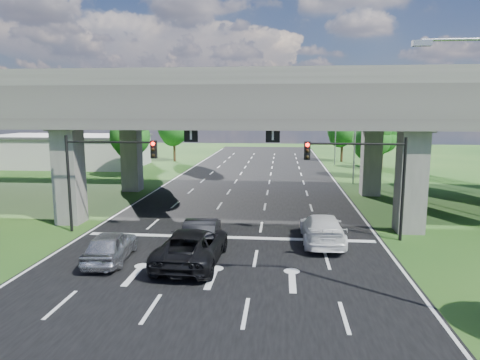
% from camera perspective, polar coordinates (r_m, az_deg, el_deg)
% --- Properties ---
extents(ground, '(160.00, 160.00, 0.00)m').
position_cam_1_polar(ground, '(22.32, -2.62, -10.31)').
color(ground, '#1A4416').
rests_on(ground, ground).
extents(road, '(18.00, 120.00, 0.03)m').
position_cam_1_polar(road, '(31.85, -0.06, -4.33)').
color(road, black).
rests_on(road, ground).
extents(overpass, '(80.00, 15.00, 10.00)m').
position_cam_1_polar(overpass, '(32.97, 0.29, 9.98)').
color(overpass, '#312F2D').
rests_on(overpass, ground).
extents(warehouse, '(20.00, 10.00, 4.00)m').
position_cam_1_polar(warehouse, '(63.16, -21.87, 3.53)').
color(warehouse, '#9E9E99').
rests_on(warehouse, ground).
extents(signal_right, '(5.76, 0.54, 6.00)m').
position_cam_1_polar(signal_right, '(25.44, 16.37, 1.44)').
color(signal_right, black).
rests_on(signal_right, ground).
extents(signal_left, '(5.76, 0.54, 6.00)m').
position_cam_1_polar(signal_left, '(27.24, -17.98, 1.85)').
color(signal_left, black).
rests_on(signal_left, ground).
extents(streetlight_far, '(3.38, 0.25, 10.00)m').
position_cam_1_polar(streetlight_far, '(45.41, 14.62, 6.83)').
color(streetlight_far, gray).
rests_on(streetlight_far, ground).
extents(streetlight_beyond, '(3.38, 0.25, 10.00)m').
position_cam_1_polar(streetlight_beyond, '(61.26, 12.29, 7.43)').
color(streetlight_beyond, gray).
rests_on(streetlight_beyond, ground).
extents(tree_left_near, '(4.50, 4.50, 7.80)m').
position_cam_1_polar(tree_left_near, '(49.89, -14.43, 5.84)').
color(tree_left_near, black).
rests_on(tree_left_near, ground).
extents(tree_left_mid, '(3.91, 3.90, 6.76)m').
position_cam_1_polar(tree_left_mid, '(58.45, -14.51, 5.64)').
color(tree_left_mid, black).
rests_on(tree_left_mid, ground).
extents(tree_left_far, '(4.80, 4.80, 8.32)m').
position_cam_1_polar(tree_left_far, '(64.88, -8.77, 6.99)').
color(tree_left_far, black).
rests_on(tree_left_far, ground).
extents(tree_right_near, '(4.20, 4.20, 7.28)m').
position_cam_1_polar(tree_right_near, '(49.93, 17.20, 5.35)').
color(tree_right_near, black).
rests_on(tree_right_near, ground).
extents(tree_right_mid, '(3.91, 3.90, 6.76)m').
position_cam_1_polar(tree_right_mid, '(58.39, 18.52, 5.45)').
color(tree_right_mid, black).
rests_on(tree_right_mid, ground).
extents(tree_right_far, '(4.50, 4.50, 7.80)m').
position_cam_1_polar(tree_right_far, '(65.51, 13.56, 6.58)').
color(tree_right_far, black).
rests_on(tree_right_far, ground).
extents(car_silver, '(2.20, 4.66, 1.54)m').
position_cam_1_polar(car_silver, '(22.46, -16.88, -8.42)').
color(car_silver, '#AEB0B6').
rests_on(car_silver, road).
extents(car_dark, '(2.06, 5.05, 1.63)m').
position_cam_1_polar(car_dark, '(23.75, -5.09, -6.99)').
color(car_dark, black).
rests_on(car_dark, road).
extents(car_white, '(2.35, 5.64, 1.63)m').
position_cam_1_polar(car_white, '(24.83, 10.89, -6.41)').
color(car_white, silver).
rests_on(car_white, road).
extents(car_trailing, '(2.99, 6.23, 1.71)m').
position_cam_1_polar(car_trailing, '(21.37, -6.39, -8.74)').
color(car_trailing, black).
rests_on(car_trailing, road).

